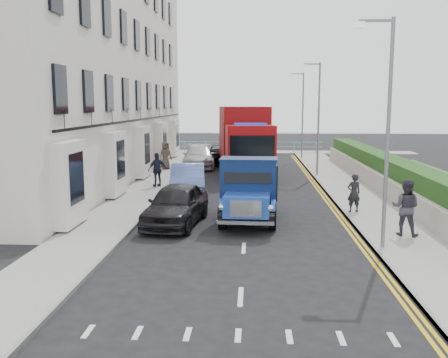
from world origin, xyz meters
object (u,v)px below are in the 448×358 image
parked_car_front (176,204)px  pedestrian_east_near (354,193)px  lamp_mid (317,112)px  red_lorry (244,139)px  lamp_near (384,121)px  lamp_far (301,110)px  bedford_lorry (249,194)px

parked_car_front → pedestrian_east_near: bearing=23.2°
lamp_mid → red_lorry: (-4.45, 0.61, -1.69)m
red_lorry → pedestrian_east_near: red_lorry is taller
lamp_near → lamp_far: size_ratio=1.00×
lamp_near → lamp_far: 26.00m
parked_car_front → bedford_lorry: bearing=12.5°
lamp_near → red_lorry: size_ratio=0.82×
lamp_mid → red_lorry: bearing=172.2°
bedford_lorry → lamp_far: bearing=82.4°
lamp_mid → lamp_far: size_ratio=1.00×
bedford_lorry → parked_car_front: bedford_lorry is taller
lamp_far → red_lorry: (-4.45, -9.39, -1.69)m
red_lorry → lamp_far: bearing=58.1°
bedford_lorry → pedestrian_east_near: (4.28, 1.81, -0.24)m
lamp_far → lamp_mid: bearing=-90.0°
lamp_near → pedestrian_east_near: lamp_near is taller
lamp_near → lamp_mid: 16.00m
lamp_near → pedestrian_east_near: bearing=87.5°
lamp_far → parked_car_front: 24.19m
red_lorry → parked_car_front: size_ratio=1.88×
parked_car_front → pedestrian_east_near: pedestrian_east_near is taller
lamp_mid → bedford_lorry: 13.65m
parked_car_front → pedestrian_east_near: size_ratio=2.89×
red_lorry → pedestrian_east_near: size_ratio=5.44×
lamp_near → parked_car_front: lamp_near is taller
bedford_lorry → parked_car_front: (-2.72, -0.29, -0.37)m
bedford_lorry → red_lorry: 13.38m
lamp_mid → parked_car_front: (-6.78, -13.00, -3.23)m
lamp_far → bedford_lorry: 23.25m
lamp_mid → parked_car_front: bearing=-117.5°
bedford_lorry → pedestrian_east_near: 4.65m
red_lorry → pedestrian_east_near: 12.50m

